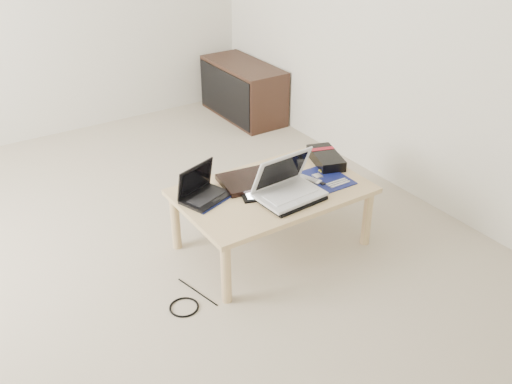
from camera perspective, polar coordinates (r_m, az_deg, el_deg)
ground at (r=3.61m, az=-13.10°, el=-5.71°), size 4.00×4.00×0.00m
coffee_table at (r=3.37m, az=1.63°, el=-0.41°), size 1.10×0.70×0.40m
media_cabinet at (r=5.35m, az=-1.35°, el=10.12°), size 0.41×0.90×0.50m
book at (r=3.40m, az=-0.82°, el=1.13°), size 0.35×0.31×0.03m
netbook at (r=3.25m, az=-5.34°, el=0.04°), size 0.32×0.28×0.20m
tablet at (r=3.31m, az=0.66°, el=0.03°), size 0.31×0.27×0.01m
remote at (r=3.46m, az=4.77°, el=1.41°), size 0.13×0.23×0.02m
neoprene_sleeve at (r=3.24m, az=3.50°, el=-0.61°), size 0.36×0.27×0.02m
white_laptop at (r=3.24m, az=3.11°, el=0.58°), size 0.38×0.28×0.25m
motherboard at (r=3.48m, az=7.00°, el=1.37°), size 0.25×0.31×0.01m
gpu_box at (r=3.66m, az=6.99°, el=3.40°), size 0.25×0.35×0.07m
cable_coil at (r=3.30m, az=-0.22°, el=-0.08°), size 0.14×0.14×0.01m
floor_cable_coil at (r=3.12m, az=-7.21°, el=-11.35°), size 0.19×0.19×0.01m
floor_cable_trail at (r=3.21m, az=-5.88°, el=-9.91°), size 0.08×0.32×0.01m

